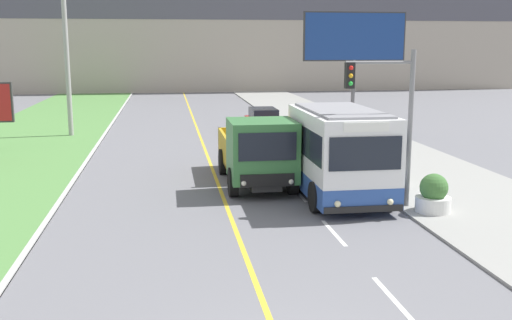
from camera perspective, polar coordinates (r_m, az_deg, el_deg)
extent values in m
cube|color=silver|center=(13.31, 12.93, -12.78)|extent=(0.12, 2.40, 0.01)
cube|color=silver|center=(17.38, 7.40, -6.87)|extent=(0.12, 2.40, 0.01)
cube|color=silver|center=(21.67, 4.09, -3.21)|extent=(0.12, 2.40, 0.01)
cube|color=silver|center=(26.06, 1.90, -0.76)|extent=(0.12, 2.40, 0.01)
cube|color=silver|center=(30.52, 0.34, 0.97)|extent=(0.12, 2.40, 0.01)
cube|color=silver|center=(35.01, -0.82, 2.26)|extent=(0.12, 2.40, 0.01)
cube|color=silver|center=(39.53, -1.71, 3.26)|extent=(0.12, 2.40, 0.01)
cube|color=white|center=(20.71, 8.00, 0.77)|extent=(2.55, 5.27, 2.79)
cube|color=#2D519E|center=(20.92, 7.93, -2.05)|extent=(2.57, 5.29, 0.70)
cube|color=black|center=(20.64, 8.03, 1.91)|extent=(2.58, 4.84, 0.98)
cube|color=gray|center=(20.50, 8.11, 4.72)|extent=(2.17, 4.74, 0.08)
cube|color=black|center=(18.15, 10.40, 0.60)|extent=(2.24, 0.04, 1.03)
cube|color=black|center=(18.52, 10.23, -4.63)|extent=(2.50, 0.06, 0.20)
sphere|color=#F4EAB2|center=(18.21, 7.78, -4.17)|extent=(0.20, 0.20, 0.20)
sphere|color=#F4EAB2|center=(18.74, 12.66, -3.91)|extent=(0.20, 0.20, 0.20)
cube|color=white|center=(18.02, 10.49, 3.09)|extent=(1.40, 0.04, 0.28)
cylinder|color=black|center=(19.25, 5.68, -3.53)|extent=(0.28, 1.00, 1.00)
cylinder|color=black|center=(19.97, 12.45, -3.20)|extent=(0.28, 1.00, 1.00)
cylinder|color=black|center=(22.24, 3.70, -1.52)|extent=(0.28, 1.00, 1.00)
cylinder|color=black|center=(22.87, 9.65, -1.31)|extent=(0.28, 1.00, 1.00)
cube|color=black|center=(23.50, -0.23, -0.95)|extent=(1.05, 6.51, 0.20)
cube|color=#38753D|center=(21.27, 0.57, 0.97)|extent=(2.32, 2.36, 2.12)
cube|color=black|center=(20.05, 1.11, 1.27)|extent=(1.98, 0.04, 0.95)
cube|color=black|center=(20.27, 1.10, -1.96)|extent=(1.86, 0.06, 0.44)
sphere|color=silver|center=(20.16, -1.18, -2.24)|extent=(0.18, 0.18, 0.18)
sphere|color=silver|center=(20.42, 3.36, -2.08)|extent=(0.18, 0.18, 0.18)
cube|color=#B7931E|center=(24.74, -0.67, 0.03)|extent=(2.21, 3.89, 0.12)
cube|color=#B7931E|center=(24.53, -3.09, 1.16)|extent=(0.12, 3.89, 1.16)
cube|color=#B7931E|center=(24.81, 1.72, 1.28)|extent=(0.12, 3.89, 1.16)
cube|color=#B7931E|center=(22.81, -0.03, 0.43)|extent=(2.21, 0.12, 1.16)
cube|color=#B7931E|center=(26.49, -1.23, 1.90)|extent=(2.21, 0.12, 1.16)
cube|color=#B7931E|center=(22.69, -0.03, 2.17)|extent=(2.21, 0.12, 0.24)
cylinder|color=black|center=(21.12, -2.20, -2.12)|extent=(0.30, 1.04, 1.04)
cylinder|color=black|center=(21.45, 3.48, -1.93)|extent=(0.30, 1.04, 1.04)
cylinder|color=black|center=(24.83, -3.18, -0.15)|extent=(0.30, 1.04, 1.04)
cylinder|color=black|center=(25.11, 1.69, -0.01)|extent=(0.30, 1.04, 1.04)
cube|color=maroon|center=(36.74, 0.73, 3.44)|extent=(1.80, 4.30, 0.61)
cube|color=black|center=(36.76, 0.71, 4.44)|extent=(1.53, 2.37, 0.65)
cylinder|color=black|center=(35.37, -0.23, 2.86)|extent=(0.18, 0.62, 0.62)
cylinder|color=black|center=(35.64, 2.35, 2.91)|extent=(0.18, 0.62, 0.62)
cylinder|color=black|center=(37.91, -0.79, 3.40)|extent=(0.18, 0.62, 0.62)
cylinder|color=black|center=(38.15, 1.62, 3.45)|extent=(0.18, 0.62, 0.62)
cylinder|color=#9E9E99|center=(36.55, -17.65, 10.55)|extent=(0.28, 0.28, 10.71)
cylinder|color=slate|center=(19.87, 14.44, 2.73)|extent=(0.16, 0.16, 5.14)
cylinder|color=slate|center=(19.29, 11.70, 9.09)|extent=(2.20, 0.10, 0.10)
cube|color=black|center=(19.00, 8.91, 7.95)|extent=(0.28, 0.24, 0.80)
sphere|color=red|center=(18.86, 9.05, 8.66)|extent=(0.14, 0.14, 0.14)
sphere|color=orange|center=(18.87, 9.03, 7.93)|extent=(0.14, 0.14, 0.14)
sphere|color=green|center=(18.89, 9.00, 7.20)|extent=(0.14, 0.14, 0.14)
cylinder|color=#59595B|center=(37.70, 9.21, 6.08)|extent=(0.24, 0.24, 4.37)
cube|color=#333333|center=(37.57, 9.38, 11.53)|extent=(6.37, 0.20, 2.95)
cube|color=navy|center=(37.47, 9.43, 11.53)|extent=(6.21, 0.02, 2.79)
cylinder|color=silver|center=(19.81, 16.50, -4.05)|extent=(1.11, 1.11, 0.48)
sphere|color=#3D6B33|center=(19.68, 16.58, -2.53)|extent=(0.89, 0.89, 0.89)
cylinder|color=silver|center=(23.36, 12.87, -1.61)|extent=(1.07, 1.07, 0.49)
sphere|color=#3D6B33|center=(23.25, 12.93, -0.31)|extent=(0.86, 0.86, 0.86)
cylinder|color=silver|center=(26.95, 9.91, 0.16)|extent=(1.11, 1.11, 0.48)
sphere|color=#3D6B33|center=(26.86, 9.95, 1.30)|extent=(0.89, 0.89, 0.89)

